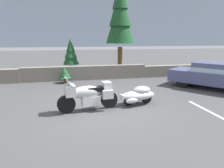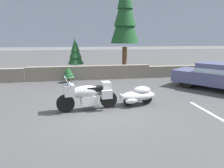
{
  "view_description": "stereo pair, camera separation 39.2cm",
  "coord_description": "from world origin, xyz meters",
  "px_view_note": "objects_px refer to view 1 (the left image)",
  "views": [
    {
      "loc": [
        -1.13,
        -7.32,
        2.69
      ],
      "look_at": [
        0.6,
        0.66,
        0.85
      ],
      "focal_mm": 33.04,
      "sensor_mm": 36.0,
      "label": 1
    },
    {
      "loc": [
        -0.75,
        -7.39,
        2.69
      ],
      "look_at": [
        0.6,
        0.66,
        0.85
      ],
      "focal_mm": 33.04,
      "sensor_mm": 36.0,
      "label": 2
    }
  ],
  "objects_px": {
    "touring_motorcycle": "(88,94)",
    "pine_tree_tall": "(120,12)",
    "pine_tree_secondary": "(71,53)",
    "sedan_at_right_edge": "(216,75)",
    "car_shaped_trailer": "(138,95)"
  },
  "relations": [
    {
      "from": "pine_tree_tall",
      "to": "pine_tree_secondary",
      "type": "distance_m",
      "value": 4.46
    },
    {
      "from": "pine_tree_tall",
      "to": "pine_tree_secondary",
      "type": "bearing_deg",
      "value": 178.56
    },
    {
      "from": "car_shaped_trailer",
      "to": "pine_tree_secondary",
      "type": "relative_size",
      "value": 0.84
    },
    {
      "from": "touring_motorcycle",
      "to": "sedan_at_right_edge",
      "type": "distance_m",
      "value": 7.24
    },
    {
      "from": "touring_motorcycle",
      "to": "sedan_at_right_edge",
      "type": "bearing_deg",
      "value": 15.25
    },
    {
      "from": "pine_tree_tall",
      "to": "pine_tree_secondary",
      "type": "height_order",
      "value": "pine_tree_tall"
    },
    {
      "from": "touring_motorcycle",
      "to": "car_shaped_trailer",
      "type": "distance_m",
      "value": 2.09
    },
    {
      "from": "touring_motorcycle",
      "to": "car_shaped_trailer",
      "type": "bearing_deg",
      "value": 7.97
    },
    {
      "from": "pine_tree_tall",
      "to": "sedan_at_right_edge",
      "type": "bearing_deg",
      "value": -53.45
    },
    {
      "from": "touring_motorcycle",
      "to": "pine_tree_tall",
      "type": "height_order",
      "value": "pine_tree_tall"
    },
    {
      "from": "touring_motorcycle",
      "to": "pine_tree_tall",
      "type": "xyz_separation_m",
      "value": [
        3.07,
        7.19,
        3.8
      ]
    },
    {
      "from": "pine_tree_secondary",
      "to": "touring_motorcycle",
      "type": "bearing_deg",
      "value": -86.48
    },
    {
      "from": "sedan_at_right_edge",
      "to": "pine_tree_tall",
      "type": "distance_m",
      "value": 7.53
    },
    {
      "from": "touring_motorcycle",
      "to": "pine_tree_secondary",
      "type": "bearing_deg",
      "value": 93.52
    },
    {
      "from": "car_shaped_trailer",
      "to": "pine_tree_secondary",
      "type": "bearing_deg",
      "value": 109.75
    }
  ]
}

